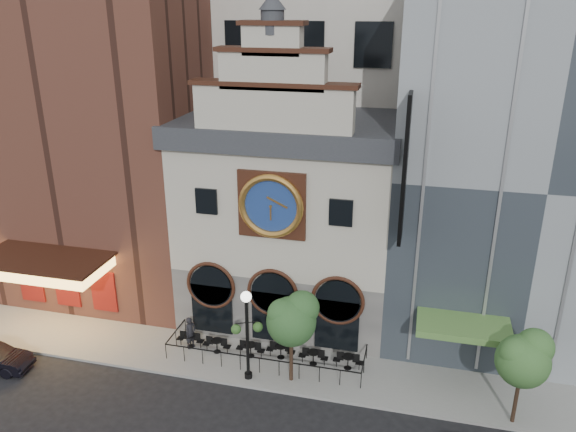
{
  "coord_description": "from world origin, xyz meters",
  "views": [
    {
      "loc": [
        7.33,
        -22.27,
        18.33
      ],
      "look_at": [
        0.35,
        6.0,
        7.21
      ],
      "focal_mm": 35.0,
      "sensor_mm": 36.0,
      "label": 1
    }
  ],
  "objects_px": {
    "bistro_4": "(313,357)",
    "tree_left": "(292,318)",
    "pedestrian": "(191,333)",
    "bistro_2": "(251,349)",
    "bistro_0": "(190,339)",
    "lamppost": "(247,326)",
    "tree_right": "(524,357)",
    "bistro_5": "(348,361)",
    "bistro_1": "(217,345)",
    "bistro_3": "(281,350)"
  },
  "relations": [
    {
      "from": "pedestrian",
      "to": "lamppost",
      "type": "distance_m",
      "value": 4.85
    },
    {
      "from": "bistro_0",
      "to": "bistro_1",
      "type": "distance_m",
      "value": 1.63
    },
    {
      "from": "pedestrian",
      "to": "bistro_5",
      "type": "bearing_deg",
      "value": -61.49
    },
    {
      "from": "bistro_2",
      "to": "lamppost",
      "type": "bearing_deg",
      "value": -76.24
    },
    {
      "from": "bistro_2",
      "to": "bistro_3",
      "type": "bearing_deg",
      "value": 9.66
    },
    {
      "from": "pedestrian",
      "to": "bistro_4",
      "type": "bearing_deg",
      "value": -61.67
    },
    {
      "from": "lamppost",
      "to": "tree_left",
      "type": "bearing_deg",
      "value": -14.72
    },
    {
      "from": "bistro_1",
      "to": "tree_right",
      "type": "height_order",
      "value": "tree_right"
    },
    {
      "from": "bistro_3",
      "to": "pedestrian",
      "type": "distance_m",
      "value": 5.16
    },
    {
      "from": "bistro_4",
      "to": "tree_left",
      "type": "height_order",
      "value": "tree_left"
    },
    {
      "from": "bistro_5",
      "to": "pedestrian",
      "type": "bearing_deg",
      "value": -178.86
    },
    {
      "from": "bistro_3",
      "to": "lamppost",
      "type": "bearing_deg",
      "value": -119.88
    },
    {
      "from": "bistro_3",
      "to": "tree_right",
      "type": "bearing_deg",
      "value": -10.68
    },
    {
      "from": "bistro_1",
      "to": "tree_left",
      "type": "xyz_separation_m",
      "value": [
        4.61,
        -1.34,
        3.19
      ]
    },
    {
      "from": "bistro_4",
      "to": "bistro_3",
      "type": "bearing_deg",
      "value": 175.65
    },
    {
      "from": "bistro_3",
      "to": "lamppost",
      "type": "distance_m",
      "value": 3.56
    },
    {
      "from": "bistro_4",
      "to": "bistro_5",
      "type": "xyz_separation_m",
      "value": [
        1.85,
        0.06,
        0.0
      ]
    },
    {
      "from": "bistro_1",
      "to": "bistro_4",
      "type": "height_order",
      "value": "same"
    },
    {
      "from": "bistro_4",
      "to": "tree_left",
      "type": "relative_size",
      "value": 0.32
    },
    {
      "from": "bistro_1",
      "to": "bistro_5",
      "type": "relative_size",
      "value": 1.0
    },
    {
      "from": "pedestrian",
      "to": "bistro_0",
      "type": "bearing_deg",
      "value": 75.99
    },
    {
      "from": "bistro_2",
      "to": "tree_left",
      "type": "relative_size",
      "value": 0.32
    },
    {
      "from": "bistro_5",
      "to": "bistro_0",
      "type": "bearing_deg",
      "value": -179.22
    },
    {
      "from": "tree_right",
      "to": "bistro_3",
      "type": "bearing_deg",
      "value": 169.32
    },
    {
      "from": "lamppost",
      "to": "tree_right",
      "type": "bearing_deg",
      "value": -25.32
    },
    {
      "from": "bistro_5",
      "to": "lamppost",
      "type": "height_order",
      "value": "lamppost"
    },
    {
      "from": "bistro_0",
      "to": "tree_left",
      "type": "xyz_separation_m",
      "value": [
        6.24,
        -1.48,
        3.19
      ]
    },
    {
      "from": "bistro_4",
      "to": "tree_left",
      "type": "distance_m",
      "value": 3.63
    },
    {
      "from": "lamppost",
      "to": "bistro_3",
      "type": "bearing_deg",
      "value": 35.38
    },
    {
      "from": "bistro_5",
      "to": "lamppost",
      "type": "distance_m",
      "value": 5.9
    },
    {
      "from": "bistro_0",
      "to": "tree_left",
      "type": "distance_m",
      "value": 7.16
    },
    {
      "from": "bistro_0",
      "to": "lamppost",
      "type": "height_order",
      "value": "lamppost"
    },
    {
      "from": "bistro_3",
      "to": "bistro_5",
      "type": "height_order",
      "value": "same"
    },
    {
      "from": "bistro_5",
      "to": "tree_right",
      "type": "height_order",
      "value": "tree_right"
    },
    {
      "from": "bistro_1",
      "to": "bistro_5",
      "type": "height_order",
      "value": "same"
    },
    {
      "from": "bistro_1",
      "to": "bistro_3",
      "type": "bearing_deg",
      "value": 5.5
    },
    {
      "from": "bistro_1",
      "to": "bistro_5",
      "type": "xyz_separation_m",
      "value": [
        7.26,
        0.26,
        0.0
      ]
    },
    {
      "from": "pedestrian",
      "to": "bistro_2",
      "type": "bearing_deg",
      "value": -63.0
    },
    {
      "from": "bistro_3",
      "to": "tree_left",
      "type": "xyz_separation_m",
      "value": [
        1.04,
        -1.68,
        3.19
      ]
    },
    {
      "from": "lamppost",
      "to": "tree_right",
      "type": "height_order",
      "value": "lamppost"
    },
    {
      "from": "bistro_5",
      "to": "bistro_4",
      "type": "bearing_deg",
      "value": -178.18
    },
    {
      "from": "bistro_1",
      "to": "bistro_3",
      "type": "height_order",
      "value": "same"
    },
    {
      "from": "pedestrian",
      "to": "tree_right",
      "type": "bearing_deg",
      "value": -69.24
    },
    {
      "from": "bistro_2",
      "to": "tree_left",
      "type": "distance_m",
      "value": 4.39
    },
    {
      "from": "bistro_4",
      "to": "bistro_0",
      "type": "bearing_deg",
      "value": -179.49
    },
    {
      "from": "bistro_2",
      "to": "bistro_4",
      "type": "xyz_separation_m",
      "value": [
        3.47,
        0.14,
        0.0
      ]
    },
    {
      "from": "bistro_3",
      "to": "tree_left",
      "type": "distance_m",
      "value": 3.75
    },
    {
      "from": "bistro_3",
      "to": "tree_left",
      "type": "relative_size",
      "value": 0.32
    },
    {
      "from": "bistro_5",
      "to": "pedestrian",
      "type": "height_order",
      "value": "pedestrian"
    },
    {
      "from": "bistro_3",
      "to": "bistro_0",
      "type": "bearing_deg",
      "value": -177.77
    }
  ]
}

